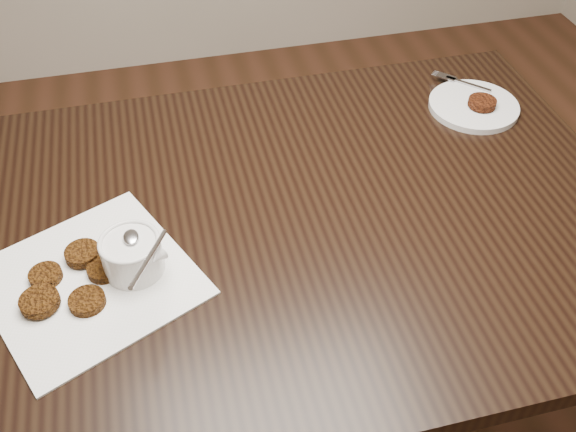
% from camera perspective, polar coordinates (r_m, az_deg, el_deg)
% --- Properties ---
extents(table, '(1.48, 0.95, 0.75)m').
position_cam_1_polar(table, '(1.50, -2.13, -10.67)').
color(table, black).
rests_on(table, floor).
extents(napkin, '(0.43, 0.43, 0.00)m').
position_cam_1_polar(napkin, '(1.16, -17.38, -5.54)').
color(napkin, white).
rests_on(napkin, table).
extents(sauce_ramekin, '(0.17, 0.17, 0.14)m').
position_cam_1_polar(sauce_ramekin, '(1.10, -14.14, -2.17)').
color(sauce_ramekin, silver).
rests_on(sauce_ramekin, napkin).
extents(patty_cluster, '(0.22, 0.22, 0.02)m').
position_cam_1_polar(patty_cluster, '(1.15, -19.33, -5.32)').
color(patty_cluster, '#59310B').
rests_on(patty_cluster, napkin).
extents(plate_with_patty, '(0.29, 0.29, 0.03)m').
position_cam_1_polar(plate_with_patty, '(1.55, 16.40, 9.71)').
color(plate_with_patty, silver).
rests_on(plate_with_patty, table).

